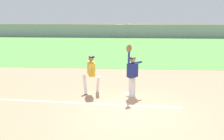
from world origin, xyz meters
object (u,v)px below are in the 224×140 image
Objects in this scene: parked_car_silver at (108,30)px; parked_car_white at (188,31)px; fielder at (132,71)px; first_base at (130,95)px; parked_car_blue at (147,30)px; baseball at (123,44)px; parked_car_tan at (68,30)px; runner at (91,72)px.

parked_car_silver is 12.43m from parked_car_white.
first_base is at bearing 40.38° from fielder.
parked_car_blue reaches higher than first_base.
fielder is at bearing -23.48° from baseball.
parked_car_blue is (3.36, 27.70, -1.60)m from baseball.
fielder reaches higher than parked_car_tan.
fielder is 0.50× the size of parked_car_white.
fielder is 1.23m from baseball.
parked_car_silver is at bearing 96.58° from first_base.
fielder reaches higher than parked_car_blue.
fielder is 30.81× the size of baseball.
parked_car_white is (10.99, 27.05, -0.32)m from runner.
runner reaches higher than parked_car_silver.
first_base is 0.08× the size of parked_car_blue.
baseball is 0.02× the size of parked_car_tan.
parked_car_tan is at bearing -176.32° from parked_car_silver.
parked_car_white is (12.43, -0.39, 0.00)m from parked_car_silver.
parked_car_silver is 0.98× the size of parked_car_blue.
first_base is 0.09× the size of parked_car_silver.
parked_car_blue is at bearing 2.17° from parked_car_silver.
fielder is at bearing -93.60° from parked_car_blue.
runner is 0.38× the size of parked_car_tan.
parked_car_silver and parked_car_white have the same top height.
first_base is 2.00m from runner.
parked_car_tan is (-9.64, 27.19, -0.45)m from fielder.
parked_car_silver is at bearing -175.18° from parked_car_blue.
first_base is at bearing -83.58° from parked_car_silver.
runner is 27.48m from parked_car_silver.
fielder reaches higher than parked_car_silver.
baseball is at bearing 25.54° from fielder.
parked_car_tan is (-7.84, 27.01, -0.32)m from runner.
fielder is at bearing -73.48° from parked_car_tan.
baseball reaches higher than runner.
baseball is 27.64m from parked_car_silver.
parked_car_silver is at bearing 173.16° from parked_car_white.
parked_car_blue is at bearing 169.04° from parked_car_white.
parked_car_tan is at bearing 109.43° from first_base.
first_base is 0.22× the size of runner.
fielder is 0.52× the size of parked_car_silver.
runner is at bearing 43.49° from fielder.
parked_car_white reaches higher than first_base.
parked_car_white is at bearing -1.97° from parked_car_silver.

